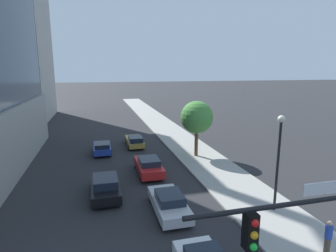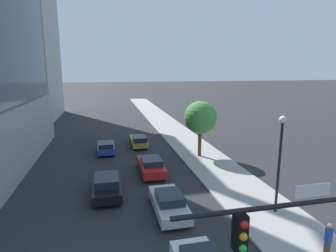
{
  "view_description": "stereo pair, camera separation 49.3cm",
  "coord_description": "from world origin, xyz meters",
  "px_view_note": "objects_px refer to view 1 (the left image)",
  "views": [
    {
      "loc": [
        -2.07,
        -3.68,
        8.83
      ],
      "look_at": [
        1.94,
        11.92,
        5.55
      ],
      "focal_mm": 29.76,
      "sensor_mm": 36.0,
      "label": 1
    },
    {
      "loc": [
        -1.59,
        -3.8,
        8.83
      ],
      "look_at": [
        1.94,
        11.92,
        5.55
      ],
      "focal_mm": 29.76,
      "sensor_mm": 36.0,
      "label": 2
    }
  ],
  "objects_px": {
    "street_lamp": "(279,150)",
    "car_gold": "(135,141)",
    "traffic_light_pole": "(318,237)",
    "construction_building": "(4,24)",
    "car_black": "(106,186)",
    "car_blue": "(102,147)",
    "pedestrian_blue_shirt": "(328,238)",
    "car_silver": "(169,203)",
    "car_red": "(149,166)",
    "street_tree": "(197,117)"
  },
  "relations": [
    {
      "from": "traffic_light_pole",
      "to": "street_lamp",
      "type": "xyz_separation_m",
      "value": [
        4.53,
        8.09,
        -0.02
      ]
    },
    {
      "from": "car_gold",
      "to": "traffic_light_pole",
      "type": "bearing_deg",
      "value": -85.62
    },
    {
      "from": "street_tree",
      "to": "car_gold",
      "type": "height_order",
      "value": "street_tree"
    },
    {
      "from": "car_gold",
      "to": "car_silver",
      "type": "xyz_separation_m",
      "value": [
        -0.0,
        -15.86,
        0.02
      ]
    },
    {
      "from": "street_lamp",
      "to": "car_red",
      "type": "distance_m",
      "value": 11.1
    },
    {
      "from": "street_lamp",
      "to": "car_gold",
      "type": "distance_m",
      "value": 18.84
    },
    {
      "from": "car_blue",
      "to": "car_silver",
      "type": "bearing_deg",
      "value": -74.95
    },
    {
      "from": "car_gold",
      "to": "car_silver",
      "type": "height_order",
      "value": "car_silver"
    },
    {
      "from": "car_blue",
      "to": "pedestrian_blue_shirt",
      "type": "height_order",
      "value": "pedestrian_blue_shirt"
    },
    {
      "from": "pedestrian_blue_shirt",
      "to": "car_blue",
      "type": "bearing_deg",
      "value": 116.67
    },
    {
      "from": "car_blue",
      "to": "street_tree",
      "type": "bearing_deg",
      "value": -20.84
    },
    {
      "from": "street_tree",
      "to": "car_black",
      "type": "xyz_separation_m",
      "value": [
        -9.31,
        -6.9,
        -3.39
      ]
    },
    {
      "from": "car_silver",
      "to": "traffic_light_pole",
      "type": "bearing_deg",
      "value": -78.52
    },
    {
      "from": "construction_building",
      "to": "car_black",
      "type": "bearing_deg",
      "value": -67.58
    },
    {
      "from": "car_black",
      "to": "pedestrian_blue_shirt",
      "type": "relative_size",
      "value": 2.63
    },
    {
      "from": "car_blue",
      "to": "pedestrian_blue_shirt",
      "type": "bearing_deg",
      "value": -63.33
    },
    {
      "from": "car_gold",
      "to": "pedestrian_blue_shirt",
      "type": "xyz_separation_m",
      "value": [
        6.23,
        -21.8,
        0.38
      ]
    },
    {
      "from": "car_blue",
      "to": "car_red",
      "type": "bearing_deg",
      "value": -61.95
    },
    {
      "from": "car_red",
      "to": "street_lamp",
      "type": "bearing_deg",
      "value": -52.32
    },
    {
      "from": "construction_building",
      "to": "car_black",
      "type": "distance_m",
      "value": 41.84
    },
    {
      "from": "construction_building",
      "to": "car_silver",
      "type": "distance_m",
      "value": 46.21
    },
    {
      "from": "car_gold",
      "to": "street_lamp",
      "type": "bearing_deg",
      "value": -69.55
    },
    {
      "from": "construction_building",
      "to": "traffic_light_pole",
      "type": "height_order",
      "value": "construction_building"
    },
    {
      "from": "street_lamp",
      "to": "car_black",
      "type": "xyz_separation_m",
      "value": [
        -10.21,
        4.95,
        -3.35
      ]
    },
    {
      "from": "traffic_light_pole",
      "to": "construction_building",
      "type": "bearing_deg",
      "value": 112.72
    },
    {
      "from": "car_black",
      "to": "car_gold",
      "type": "height_order",
      "value": "car_black"
    },
    {
      "from": "street_tree",
      "to": "car_red",
      "type": "bearing_deg",
      "value": -148.12
    },
    {
      "from": "street_lamp",
      "to": "street_tree",
      "type": "height_order",
      "value": "street_lamp"
    },
    {
      "from": "construction_building",
      "to": "car_red",
      "type": "bearing_deg",
      "value": -60.26
    },
    {
      "from": "car_silver",
      "to": "construction_building",
      "type": "bearing_deg",
      "value": 115.24
    },
    {
      "from": "car_black",
      "to": "car_silver",
      "type": "relative_size",
      "value": 1.0
    },
    {
      "from": "car_blue",
      "to": "pedestrian_blue_shirt",
      "type": "xyz_separation_m",
      "value": [
        9.96,
        -19.83,
        0.36
      ]
    },
    {
      "from": "street_tree",
      "to": "car_black",
      "type": "height_order",
      "value": "street_tree"
    },
    {
      "from": "car_red",
      "to": "traffic_light_pole",
      "type": "bearing_deg",
      "value": -83.26
    },
    {
      "from": "street_tree",
      "to": "car_gold",
      "type": "relative_size",
      "value": 1.2
    },
    {
      "from": "car_gold",
      "to": "construction_building",
      "type": "bearing_deg",
      "value": 128.3
    },
    {
      "from": "car_black",
      "to": "car_blue",
      "type": "relative_size",
      "value": 1.14
    },
    {
      "from": "car_black",
      "to": "car_gold",
      "type": "distance_m",
      "value": 12.97
    },
    {
      "from": "car_black",
      "to": "car_red",
      "type": "xyz_separation_m",
      "value": [
        3.74,
        3.43,
        0.01
      ]
    },
    {
      "from": "street_lamp",
      "to": "car_red",
      "type": "xyz_separation_m",
      "value": [
        -6.47,
        8.38,
        -3.34
      ]
    },
    {
      "from": "traffic_light_pole",
      "to": "pedestrian_blue_shirt",
      "type": "distance_m",
      "value": 6.4
    },
    {
      "from": "traffic_light_pole",
      "to": "street_lamp",
      "type": "distance_m",
      "value": 9.27
    },
    {
      "from": "car_silver",
      "to": "car_blue",
      "type": "height_order",
      "value": "car_silver"
    },
    {
      "from": "car_silver",
      "to": "car_red",
      "type": "bearing_deg",
      "value": 90.0
    },
    {
      "from": "car_gold",
      "to": "car_blue",
      "type": "xyz_separation_m",
      "value": [
        -3.74,
        -1.97,
        0.01
      ]
    },
    {
      "from": "car_black",
      "to": "pedestrian_blue_shirt",
      "type": "xyz_separation_m",
      "value": [
        9.96,
        -9.38,
        0.32
      ]
    },
    {
      "from": "traffic_light_pole",
      "to": "pedestrian_blue_shirt",
      "type": "xyz_separation_m",
      "value": [
        4.28,
        3.65,
        -3.05
      ]
    },
    {
      "from": "street_lamp",
      "to": "car_black",
      "type": "relative_size",
      "value": 1.31
    },
    {
      "from": "car_red",
      "to": "car_blue",
      "type": "height_order",
      "value": "car_red"
    },
    {
      "from": "car_red",
      "to": "car_silver",
      "type": "bearing_deg",
      "value": -90.0
    }
  ]
}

